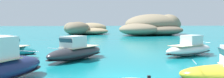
# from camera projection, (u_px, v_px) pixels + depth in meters

# --- Properties ---
(ground_plane) EXTENTS (400.00, 400.00, 0.00)m
(ground_plane) POSITION_uv_depth(u_px,v_px,m) (125.00, 78.00, 18.90)
(ground_plane) COLOR #0F7F89
(islet_large) EXTENTS (27.09, 27.19, 6.43)m
(islet_large) POSITION_uv_depth(u_px,v_px,m) (154.00, 26.00, 79.27)
(islet_large) COLOR #756651
(islet_large) RESTS_ON ground
(islet_small) EXTENTS (16.01, 16.56, 4.00)m
(islet_small) POSITION_uv_depth(u_px,v_px,m) (85.00, 29.00, 82.26)
(islet_small) COLOR #9E8966
(islet_small) RESTS_ON ground
(motorboat_charcoal) EXTENTS (7.56, 8.68, 2.63)m
(motorboat_charcoal) POSITION_uv_depth(u_px,v_px,m) (76.00, 52.00, 28.02)
(motorboat_charcoal) COLOR #2D2D33
(motorboat_charcoal) RESTS_ON ground
(motorboat_teal) EXTENTS (8.98, 5.44, 2.54)m
(motorboat_teal) POSITION_uv_depth(u_px,v_px,m) (3.00, 50.00, 30.32)
(motorboat_teal) COLOR #19727A
(motorboat_teal) RESTS_ON ground
(motorboat_white) EXTENTS (8.58, 6.56, 2.50)m
(motorboat_white) POSITION_uv_depth(u_px,v_px,m) (190.00, 49.00, 31.41)
(motorboat_white) COLOR white
(motorboat_white) RESTS_ON ground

